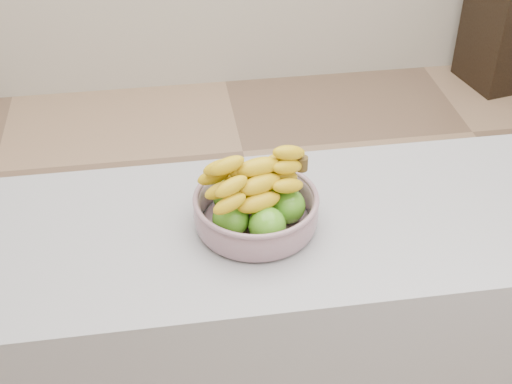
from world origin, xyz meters
TOP-DOWN VIEW (x-y plane):
  - ground at (0.00, 0.00)m, footprint 4.00×4.00m
  - counter at (0.00, -0.45)m, footprint 2.00×0.60m
  - fruit_bowl at (-0.19, -0.45)m, footprint 0.30×0.30m

SIDE VIEW (x-z plane):
  - ground at x=0.00m, z-range 0.00..0.00m
  - counter at x=0.00m, z-range 0.00..0.90m
  - fruit_bowl at x=-0.19m, z-range 0.86..1.06m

